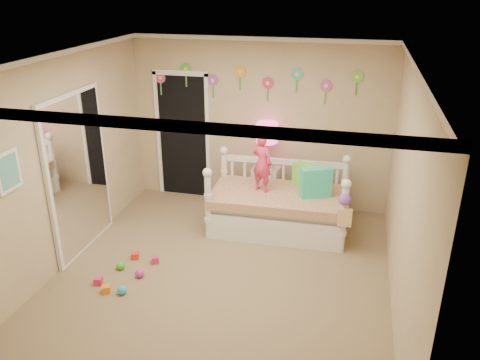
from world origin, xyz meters
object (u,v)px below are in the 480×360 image
(daybed, at_px, (279,196))
(nightstand, at_px, (266,187))
(table_lamp, at_px, (267,138))
(child, at_px, (262,163))

(daybed, bearing_deg, nightstand, 112.84)
(table_lamp, bearing_deg, child, -84.61)
(daybed, relative_size, table_lamp, 2.67)
(daybed, xyz_separation_m, nightstand, (-0.31, 0.69, -0.19))
(daybed, distance_m, nightstand, 0.78)
(daybed, bearing_deg, table_lamp, 112.84)
(daybed, relative_size, nightstand, 2.90)
(nightstand, bearing_deg, table_lamp, 97.17)
(daybed, height_order, table_lamp, table_lamp)
(daybed, bearing_deg, child, 175.57)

